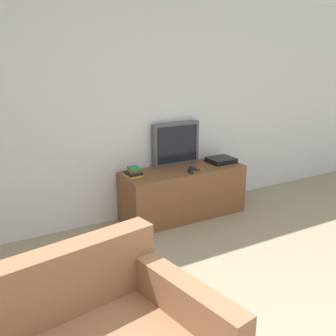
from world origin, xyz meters
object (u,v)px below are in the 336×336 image
object	(u,v)px
tv_stand	(183,192)
set_top_box	(221,160)
television	(176,144)
book_stack	(134,172)
remote_on_stand	(194,169)
remote_secondary	(190,171)

from	to	relation	value
tv_stand	set_top_box	world-z (taller)	set_top_box
television	set_top_box	distance (m)	0.62
tv_stand	book_stack	xyz separation A→B (m)	(-0.62, 0.05, 0.34)
set_top_box	book_stack	bearing A→B (deg)	178.36
television	set_top_box	xyz separation A→B (m)	(0.54, -0.20, -0.23)
remote_on_stand	remote_secondary	bearing A→B (deg)	-146.16
tv_stand	remote_on_stand	bearing A→B (deg)	-39.99
tv_stand	book_stack	world-z (taller)	book_stack
remote_secondary	book_stack	bearing A→B (deg)	162.08
remote_on_stand	remote_secondary	distance (m)	0.12
remote_on_stand	set_top_box	bearing A→B (deg)	12.43
television	book_stack	world-z (taller)	television
tv_stand	remote_secondary	distance (m)	0.34
remote_secondary	tv_stand	bearing A→B (deg)	90.83
book_stack	remote_on_stand	size ratio (longest dim) A/B	1.46
remote_on_stand	set_top_box	world-z (taller)	set_top_box
book_stack	remote_secondary	world-z (taller)	book_stack
book_stack	remote_secondary	distance (m)	0.66
television	remote_on_stand	world-z (taller)	television
set_top_box	tv_stand	bearing A→B (deg)	-178.16
book_stack	set_top_box	bearing A→B (deg)	-1.64
tv_stand	book_stack	bearing A→B (deg)	175.22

